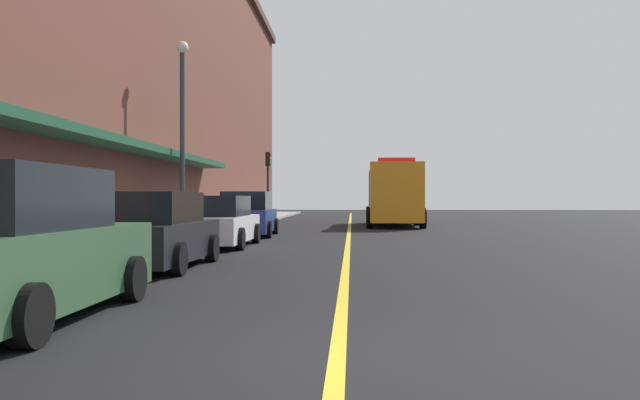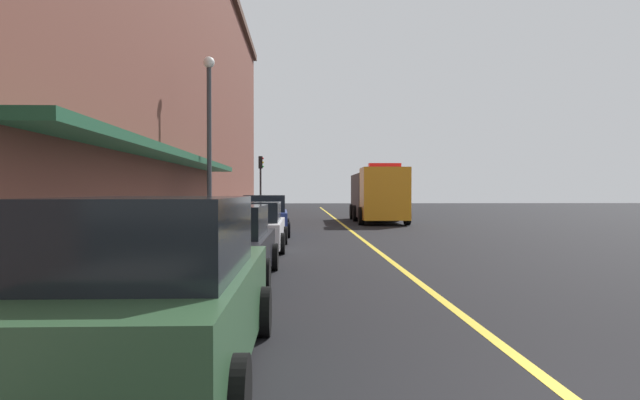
% 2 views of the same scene
% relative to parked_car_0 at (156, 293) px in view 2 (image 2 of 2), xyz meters
% --- Properties ---
extents(ground_plane, '(112.00, 112.00, 0.00)m').
position_rel_parked_car_0_xyz_m(ground_plane, '(3.90, 23.34, -0.85)').
color(ground_plane, black).
extents(sidewalk_left, '(2.40, 70.00, 0.15)m').
position_rel_parked_car_0_xyz_m(sidewalk_left, '(-2.30, 23.34, -0.77)').
color(sidewalk_left, gray).
rests_on(sidewalk_left, ground).
extents(lane_center_stripe, '(0.16, 70.00, 0.01)m').
position_rel_parked_car_0_xyz_m(lane_center_stripe, '(3.90, 23.34, -0.84)').
color(lane_center_stripe, gold).
rests_on(lane_center_stripe, ground).
extents(brick_building_left, '(12.22, 64.00, 16.64)m').
position_rel_parked_car_0_xyz_m(brick_building_left, '(-9.03, 22.33, 7.48)').
color(brick_building_left, brown).
rests_on(brick_building_left, ground).
extents(parked_car_0, '(2.14, 4.74, 1.82)m').
position_rel_parked_car_0_xyz_m(parked_car_0, '(0.00, 0.00, 0.00)').
color(parked_car_0, '#2D5133').
rests_on(parked_car_0, ground).
extents(parked_car_1, '(2.01, 4.54, 1.58)m').
position_rel_parked_car_0_xyz_m(parked_car_1, '(-0.06, 5.93, -0.10)').
color(parked_car_1, black).
rests_on(parked_car_1, ground).
extents(parked_car_2, '(2.08, 4.79, 1.53)m').
position_rel_parked_car_0_xyz_m(parked_car_2, '(-0.01, 12.14, -0.12)').
color(parked_car_2, silver).
rests_on(parked_car_2, ground).
extents(parked_car_3, '(2.21, 4.87, 1.71)m').
position_rel_parked_car_0_xyz_m(parked_car_3, '(-0.01, 17.84, -0.04)').
color(parked_car_3, navy).
rests_on(parked_car_3, ground).
extents(utility_truck, '(2.99, 8.91, 3.43)m').
position_rel_parked_car_0_xyz_m(utility_truck, '(6.22, 27.77, 0.79)').
color(utility_truck, orange).
rests_on(utility_truck, ground).
extents(parking_meter_0, '(0.14, 0.18, 1.33)m').
position_rel_parked_car_0_xyz_m(parking_meter_0, '(-1.45, 17.71, 0.21)').
color(parking_meter_0, '#4C4C51').
rests_on(parking_meter_0, sidewalk_left).
extents(parking_meter_1, '(0.14, 0.18, 1.33)m').
position_rel_parked_car_0_xyz_m(parking_meter_1, '(-1.45, 8.51, 0.21)').
color(parking_meter_1, '#4C4C51').
rests_on(parking_meter_1, sidewalk_left).
extents(street_lamp_left, '(0.44, 0.44, 6.94)m').
position_rel_parked_car_0_xyz_m(street_lamp_left, '(-2.05, 15.83, 3.55)').
color(street_lamp_left, '#33383D').
rests_on(street_lamp_left, sidewalk_left).
extents(traffic_light_near, '(0.38, 0.36, 4.30)m').
position_rel_parked_car_0_xyz_m(traffic_light_near, '(-1.39, 34.83, 2.31)').
color(traffic_light_near, '#232326').
rests_on(traffic_light_near, sidewalk_left).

